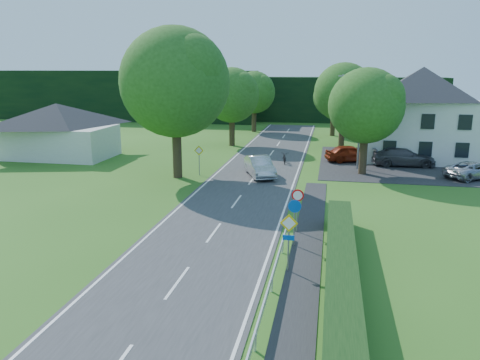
% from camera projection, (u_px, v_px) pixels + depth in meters
% --- Properties ---
extents(road, '(7.00, 80.00, 0.04)m').
position_uv_depth(road, '(242.00, 194.00, 32.38)').
color(road, '#353537').
rests_on(road, ground).
extents(footpath, '(1.50, 44.00, 0.04)m').
position_uv_depth(footpath, '(290.00, 354.00, 14.28)').
color(footpath, '#242326').
rests_on(footpath, ground).
extents(parking_pad, '(14.00, 16.00, 0.04)m').
position_uv_depth(parking_pad, '(398.00, 163.00, 42.53)').
color(parking_pad, '#242326').
rests_on(parking_pad, ground).
extents(line_edge_left, '(0.12, 80.00, 0.01)m').
position_uv_depth(line_edge_left, '(197.00, 191.00, 32.98)').
color(line_edge_left, white).
rests_on(line_edge_left, road).
extents(line_edge_right, '(0.12, 80.00, 0.01)m').
position_uv_depth(line_edge_right, '(289.00, 196.00, 31.76)').
color(line_edge_right, white).
rests_on(line_edge_right, road).
extents(line_centre, '(0.12, 80.00, 0.01)m').
position_uv_depth(line_centre, '(242.00, 193.00, 32.37)').
color(line_centre, white).
rests_on(line_centre, road).
extents(tree_main, '(9.40, 9.40, 11.64)m').
position_uv_depth(tree_main, '(176.00, 104.00, 35.95)').
color(tree_main, '#254F17').
rests_on(tree_main, ground).
extents(tree_left_far, '(7.00, 7.00, 8.58)m').
position_uv_depth(tree_left_far, '(232.00, 107.00, 51.38)').
color(tree_left_far, '#254F17').
rests_on(tree_left_far, ground).
extents(tree_right_far, '(7.40, 7.40, 9.09)m').
position_uv_depth(tree_right_far, '(343.00, 105.00, 50.98)').
color(tree_right_far, '#254F17').
rests_on(tree_right_far, ground).
extents(tree_left_back, '(6.60, 6.60, 8.07)m').
position_uv_depth(tree_left_back, '(254.00, 102.00, 62.79)').
color(tree_left_back, '#254F17').
rests_on(tree_left_back, ground).
extents(tree_right_back, '(6.20, 6.20, 7.56)m').
position_uv_depth(tree_right_back, '(334.00, 106.00, 58.98)').
color(tree_right_back, '#254F17').
rests_on(tree_right_back, ground).
extents(tree_right_mid, '(7.00, 7.00, 8.58)m').
position_uv_depth(tree_right_mid, '(365.00, 122.00, 37.41)').
color(tree_right_mid, '#254F17').
rests_on(tree_right_mid, ground).
extents(treeline_left, '(44.00, 6.00, 8.00)m').
position_uv_depth(treeline_left, '(123.00, 96.00, 76.74)').
color(treeline_left, black).
rests_on(treeline_left, ground).
extents(treeline_right, '(30.00, 5.00, 7.00)m').
position_uv_depth(treeline_right, '(347.00, 100.00, 73.93)').
color(treeline_right, black).
rests_on(treeline_right, ground).
extents(bungalow_left, '(11.00, 6.50, 5.20)m').
position_uv_depth(bungalow_left, '(58.00, 129.00, 45.03)').
color(bungalow_left, beige).
rests_on(bungalow_left, ground).
extents(house_white, '(10.60, 8.40, 8.60)m').
position_uv_depth(house_white, '(420.00, 112.00, 43.98)').
color(house_white, silver).
rests_on(house_white, ground).
extents(streetlight, '(2.03, 0.18, 8.00)m').
position_uv_depth(streetlight, '(358.00, 117.00, 39.36)').
color(streetlight, gray).
rests_on(streetlight, ground).
extents(sign_priority_right, '(0.78, 0.09, 2.59)m').
position_uv_depth(sign_priority_right, '(289.00, 232.00, 19.69)').
color(sign_priority_right, gray).
rests_on(sign_priority_right, ground).
extents(sign_roundabout, '(0.64, 0.08, 2.37)m').
position_uv_depth(sign_roundabout, '(294.00, 214.00, 22.58)').
color(sign_roundabout, gray).
rests_on(sign_roundabout, ground).
extents(sign_speed_limit, '(0.64, 0.11, 2.37)m').
position_uv_depth(sign_speed_limit, '(298.00, 200.00, 24.46)').
color(sign_speed_limit, gray).
rests_on(sign_speed_limit, ground).
extents(sign_priority_left, '(0.78, 0.09, 2.44)m').
position_uv_depth(sign_priority_left, '(199.00, 155.00, 37.57)').
color(sign_priority_left, gray).
rests_on(sign_priority_left, ground).
extents(moving_car, '(3.34, 5.07, 1.58)m').
position_uv_depth(moving_car, '(260.00, 166.00, 37.36)').
color(moving_car, '#AEAEB3').
rests_on(moving_car, road).
extents(motorcycle, '(1.03, 2.12, 1.07)m').
position_uv_depth(motorcycle, '(285.00, 157.00, 42.44)').
color(motorcycle, black).
rests_on(motorcycle, road).
extents(parked_car_red, '(4.87, 3.11, 1.54)m').
position_uv_depth(parked_car_red, '(350.00, 153.00, 43.15)').
color(parked_car_red, maroon).
rests_on(parked_car_red, parking_pad).
extents(parked_car_silver_a, '(4.25, 2.68, 1.32)m').
position_uv_depth(parked_car_silver_a, '(394.00, 154.00, 43.29)').
color(parked_car_silver_a, silver).
rests_on(parked_car_silver_a, parking_pad).
extents(parked_car_grey, '(5.58, 2.51, 1.59)m').
position_uv_depth(parked_car_grey, '(403.00, 157.00, 41.34)').
color(parked_car_grey, '#49484D').
rests_on(parked_car_grey, parking_pad).
extents(parked_car_silver_b, '(5.20, 4.44, 1.33)m').
position_uv_depth(parked_car_silver_b, '(474.00, 170.00, 36.66)').
color(parked_car_silver_b, '#B4B2B9').
rests_on(parked_car_silver_b, parking_pad).
extents(parasol, '(2.75, 2.78, 2.11)m').
position_uv_depth(parasol, '(379.00, 149.00, 43.73)').
color(parasol, red).
rests_on(parasol, parking_pad).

